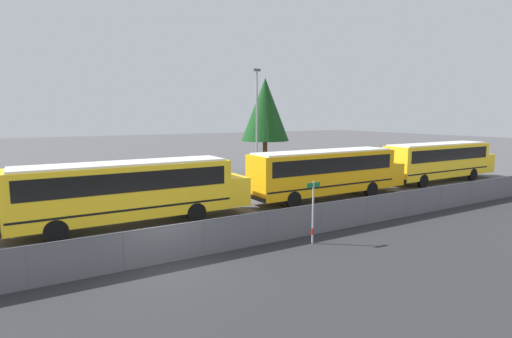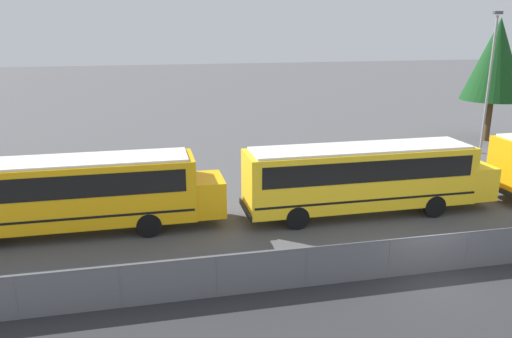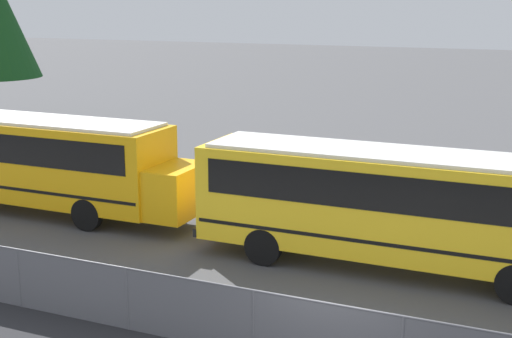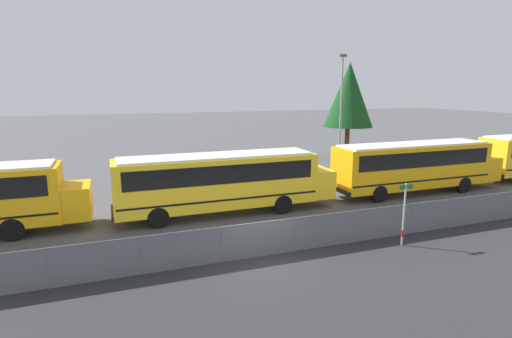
# 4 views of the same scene
# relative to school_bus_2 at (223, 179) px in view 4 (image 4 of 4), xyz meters

# --- Properties ---
(ground_plane) EXTENTS (200.00, 200.00, 0.00)m
(ground_plane) POSITION_rel_school_bus_2_xyz_m (-0.19, -5.96, -1.94)
(ground_plane) COLOR #4C4C4F
(fence) EXTENTS (75.77, 0.07, 1.47)m
(fence) POSITION_rel_school_bus_2_xyz_m (-0.19, -5.96, -1.19)
(fence) COLOR #9EA0A5
(fence) RESTS_ON ground_plane
(school_bus_2) EXTENTS (12.03, 2.46, 3.26)m
(school_bus_2) POSITION_rel_school_bus_2_xyz_m (0.00, 0.00, 0.00)
(school_bus_2) COLOR yellow
(school_bus_2) RESTS_ON ground_plane
(school_bus_3) EXTENTS (12.03, 2.46, 3.26)m
(school_bus_3) POSITION_rel_school_bus_2_xyz_m (12.88, 0.02, 0.00)
(school_bus_3) COLOR orange
(school_bus_3) RESTS_ON ground_plane
(street_sign) EXTENTS (0.70, 0.09, 2.76)m
(street_sign) POSITION_rel_school_bus_2_xyz_m (6.07, -6.98, -0.47)
(street_sign) COLOR #B7B7BC
(street_sign) RESTS_ON ground_plane
(light_pole) EXTENTS (0.60, 0.24, 9.41)m
(light_pole) POSITION_rel_school_bus_2_xyz_m (12.74, 8.96, 3.15)
(light_pole) COLOR gray
(light_pole) RESTS_ON ground_plane
(tree_1) EXTENTS (4.57, 4.57, 9.08)m
(tree_1) POSITION_rel_school_bus_2_xyz_m (15.69, 12.35, 4.14)
(tree_1) COLOR #51381E
(tree_1) RESTS_ON ground_plane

